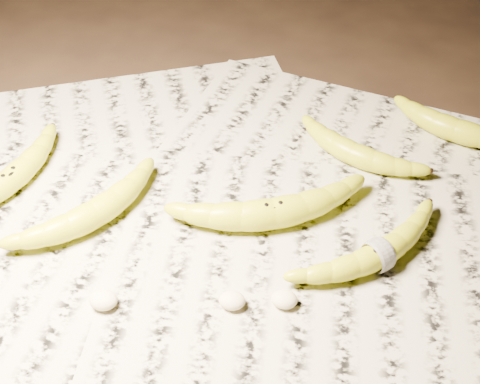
# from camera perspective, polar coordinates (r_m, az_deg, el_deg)

# --- Properties ---
(ground) EXTENTS (3.00, 3.00, 0.00)m
(ground) POSITION_cam_1_polar(r_m,az_deg,el_deg) (0.85, -1.70, -2.31)
(ground) COLOR black
(ground) RESTS_ON ground
(newspaper_patch) EXTENTS (0.90, 0.70, 0.01)m
(newspaper_patch) POSITION_cam_1_polar(r_m,az_deg,el_deg) (0.85, -0.59, -2.32)
(newspaper_patch) COLOR #ADA994
(newspaper_patch) RESTS_ON ground
(banana_left_a) EXTENTS (0.13, 0.20, 0.03)m
(banana_left_a) POSITION_cam_1_polar(r_m,az_deg,el_deg) (0.92, -19.11, 1.12)
(banana_left_a) COLOR yellow
(banana_left_a) RESTS_ON newspaper_patch
(banana_left_b) EXTENTS (0.16, 0.19, 0.04)m
(banana_left_b) POSITION_cam_1_polar(r_m,az_deg,el_deg) (0.84, -12.38, -1.65)
(banana_left_b) COLOR yellow
(banana_left_b) RESTS_ON newspaper_patch
(banana_center) EXTENTS (0.23, 0.14, 0.04)m
(banana_center) POSITION_cam_1_polar(r_m,az_deg,el_deg) (0.82, 2.81, -1.66)
(banana_center) COLOR yellow
(banana_center) RESTS_ON newspaper_patch
(banana_taped) EXTENTS (0.18, 0.17, 0.03)m
(banana_taped) POSITION_cam_1_polar(r_m,az_deg,el_deg) (0.80, 11.76, -5.11)
(banana_taped) COLOR yellow
(banana_taped) RESTS_ON newspaper_patch
(banana_upper_a) EXTENTS (0.17, 0.12, 0.03)m
(banana_upper_a) POSITION_cam_1_polar(r_m,az_deg,el_deg) (0.92, 9.68, 3.44)
(banana_upper_a) COLOR yellow
(banana_upper_a) RESTS_ON newspaper_patch
(banana_upper_b) EXTENTS (0.18, 0.11, 0.04)m
(banana_upper_b) POSITION_cam_1_polar(r_m,az_deg,el_deg) (1.00, 18.00, 5.22)
(banana_upper_b) COLOR yellow
(banana_upper_b) RESTS_ON newspaper_patch
(measuring_tape) EXTENTS (0.03, 0.03, 0.04)m
(measuring_tape) POSITION_cam_1_polar(r_m,az_deg,el_deg) (0.80, 11.76, -5.11)
(measuring_tape) COLOR white
(measuring_tape) RESTS_ON newspaper_patch
(flesh_chunk_a) EXTENTS (0.03, 0.03, 0.02)m
(flesh_chunk_a) POSITION_cam_1_polar(r_m,az_deg,el_deg) (0.76, -11.63, -8.85)
(flesh_chunk_a) COLOR beige
(flesh_chunk_a) RESTS_ON newspaper_patch
(flesh_chunk_b) EXTENTS (0.03, 0.02, 0.02)m
(flesh_chunk_b) POSITION_cam_1_polar(r_m,az_deg,el_deg) (0.75, -0.69, -9.06)
(flesh_chunk_b) COLOR beige
(flesh_chunk_b) RESTS_ON newspaper_patch
(flesh_chunk_c) EXTENTS (0.03, 0.02, 0.02)m
(flesh_chunk_c) POSITION_cam_1_polar(r_m,az_deg,el_deg) (0.75, 3.81, -8.94)
(flesh_chunk_c) COLOR beige
(flesh_chunk_c) RESTS_ON newspaper_patch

